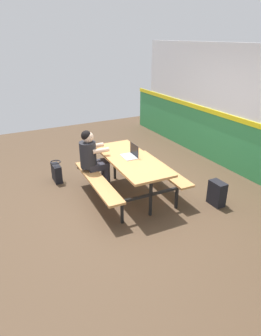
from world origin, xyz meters
name	(u,v)px	position (x,y,z in m)	size (l,w,h in m)	color
ground_plane	(130,195)	(0.00, 0.00, -0.01)	(10.00, 10.00, 0.02)	#4C3826
accent_backdrop	(238,114)	(0.00, 2.52, 1.25)	(8.00, 0.14, 2.60)	#338C4C
picnic_table_main	(130,167)	(0.02, 0.00, 0.57)	(1.90, 1.61, 0.74)	tan
student_nearer	(92,156)	(-0.46, -0.54, 0.71)	(0.37, 0.53, 1.21)	#2D2D38
laptop_silver	(131,154)	(-0.05, 0.04, 0.79)	(0.33, 0.23, 0.22)	silver
backpack_dark	(217,193)	(1.01, 1.18, 0.22)	(0.30, 0.22, 0.44)	black
tote_bag_bright	(57,172)	(-1.18, -1.06, 0.19)	(0.34, 0.21, 0.43)	black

